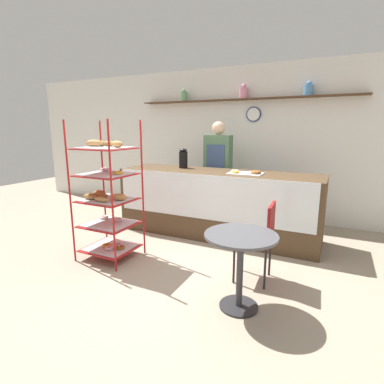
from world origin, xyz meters
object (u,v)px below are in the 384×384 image
(person_worker, at_px, (218,169))
(donut_tray_counter, at_px, (248,173))
(cafe_chair, at_px, (262,234))
(cafe_table, at_px, (240,253))
(coffee_carafe, at_px, (183,159))
(pastry_rack, at_px, (107,196))

(person_worker, height_order, donut_tray_counter, person_worker)
(person_worker, bearing_deg, cafe_chair, -55.83)
(cafe_table, xyz_separation_m, donut_tray_counter, (-0.42, 1.67, 0.48))
(cafe_table, height_order, donut_tray_counter, donut_tray_counter)
(cafe_table, distance_m, donut_tray_counter, 1.79)
(cafe_chair, relative_size, coffee_carafe, 2.74)
(pastry_rack, height_order, donut_tray_counter, pastry_rack)
(person_worker, bearing_deg, donut_tray_counter, -42.14)
(pastry_rack, distance_m, person_worker, 2.07)
(cafe_chair, bearing_deg, pastry_rack, -86.22)
(pastry_rack, bearing_deg, donut_tray_counter, 43.20)
(cafe_table, bearing_deg, coffee_carafe, 129.76)
(cafe_chair, height_order, donut_tray_counter, donut_tray_counter)
(cafe_table, relative_size, donut_tray_counter, 1.50)
(coffee_carafe, relative_size, donut_tray_counter, 0.66)
(coffee_carafe, bearing_deg, person_worker, 47.18)
(cafe_chair, bearing_deg, coffee_carafe, -131.61)
(cafe_chair, bearing_deg, person_worker, -148.87)
(cafe_chair, bearing_deg, cafe_table, -8.39)
(cafe_chair, xyz_separation_m, donut_tray_counter, (-0.47, 1.09, 0.48))
(pastry_rack, bearing_deg, cafe_chair, 6.82)
(person_worker, distance_m, cafe_chair, 2.12)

